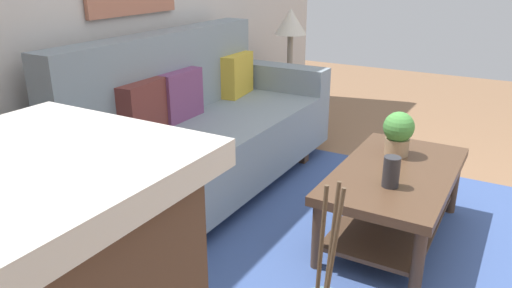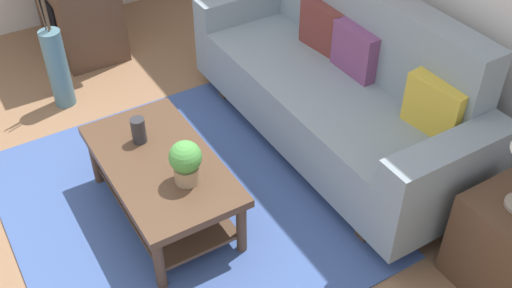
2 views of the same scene
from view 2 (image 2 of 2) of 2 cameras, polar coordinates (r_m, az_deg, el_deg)
ground_plane at (r=3.72m, az=-13.98°, el=-8.43°), size 9.52×9.52×0.00m
area_rug at (r=3.81m, az=-6.98°, el=-5.65°), size 2.21×2.00×0.01m
couch at (r=4.05m, az=7.68°, el=5.25°), size 2.28×0.84×1.08m
throw_pillow_maroon at (r=4.23m, az=6.38°, el=10.90°), size 0.37×0.16×0.32m
throw_pillow_plum at (r=3.99m, az=9.44°, el=8.71°), size 0.36×0.12×0.32m
throw_pillow_mustard at (r=3.58m, az=16.56°, el=3.42°), size 0.37×0.17×0.32m
coffee_table at (r=3.56m, az=-8.89°, el=-2.99°), size 1.10×0.60×0.43m
tabletop_vase at (r=3.59m, az=-11.04°, el=1.28°), size 0.09×0.09×0.16m
potted_plant_tabletop at (r=3.25m, az=-6.66°, el=-1.63°), size 0.18×0.18×0.26m
side_table at (r=3.46m, az=22.49°, el=-8.70°), size 0.44×0.44×0.56m
floor_vase at (r=4.68m, az=-18.22°, el=6.77°), size 0.16×0.16×0.61m
floor_vase_branch_a at (r=4.43m, az=-19.43°, el=11.92°), size 0.05×0.02×0.36m
floor_vase_branch_b at (r=4.46m, az=-19.32°, el=12.13°), size 0.03×0.02×0.36m
floor_vase_branch_c at (r=4.46m, az=-19.75°, el=11.99°), size 0.05×0.03×0.36m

